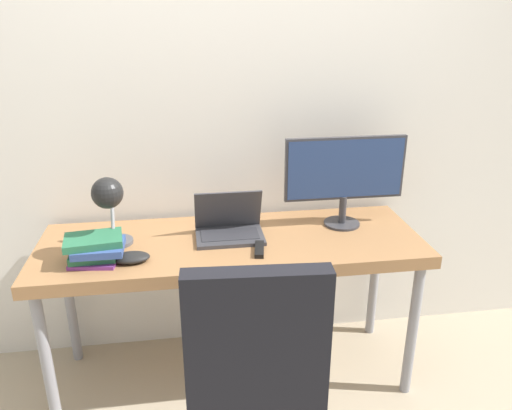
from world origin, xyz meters
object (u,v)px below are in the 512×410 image
game_controller (131,257)px  desk_lamp (109,200)px  book_stack (95,249)px  office_chair (255,394)px  monitor (345,174)px  laptop (229,227)px

game_controller → desk_lamp: bearing=133.3°
game_controller → book_stack: bearing=171.0°
desk_lamp → game_controller: bearing=-46.7°
desk_lamp → office_chair: size_ratio=0.32×
desk_lamp → game_controller: size_ratio=2.28×
desk_lamp → game_controller: 0.26m
office_chair → game_controller: (-0.44, 0.66, 0.20)m
monitor → office_chair: (-0.57, -0.91, -0.45)m
desk_lamp → book_stack: 0.21m
office_chair → book_stack: office_chair is taller
office_chair → game_controller: bearing=123.7°
laptop → office_chair: office_chair is taller
desk_lamp → book_stack: desk_lamp is taller
laptop → desk_lamp: desk_lamp is taller
laptop → book_stack: bearing=-163.6°
laptop → book_stack: (-0.59, -0.17, 0.01)m
monitor → book_stack: 1.20m
book_stack → office_chair: bearing=-49.3°
monitor → desk_lamp: monitor is taller
monitor → book_stack: bearing=-168.7°
laptop → game_controller: 0.48m
desk_lamp → office_chair: 1.00m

